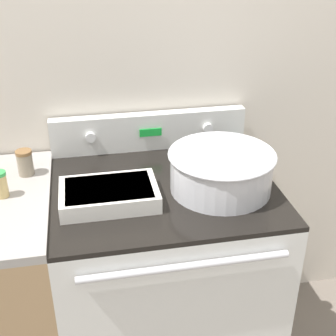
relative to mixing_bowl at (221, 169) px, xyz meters
name	(u,v)px	position (x,y,z in m)	size (l,w,h in m)	color
kitchen_wall	(146,65)	(-0.19, 0.44, 0.26)	(8.00, 0.05, 2.50)	beige
stove_range	(164,282)	(-0.19, 0.06, -0.54)	(0.80, 0.71, 0.91)	silver
control_panel	(149,131)	(-0.19, 0.38, 0.00)	(0.80, 0.07, 0.15)	silver
mixing_bowl	(221,169)	(0.00, 0.00, 0.00)	(0.37, 0.37, 0.14)	silver
casserole_dish	(109,194)	(-0.39, -0.02, -0.05)	(0.33, 0.21, 0.06)	silver
ladle	(255,155)	(0.19, 0.17, -0.05)	(0.07, 0.31, 0.07)	#7AB2C6
spice_jar_brown_cap	(25,163)	(-0.68, 0.22, -0.02)	(0.06, 0.06, 0.10)	gray
spice_jar_green_cap	(1,184)	(-0.75, 0.07, -0.02)	(0.05, 0.05, 0.09)	tan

